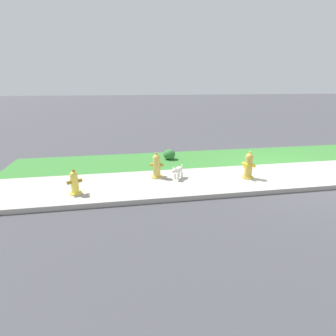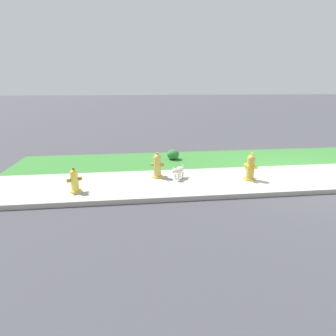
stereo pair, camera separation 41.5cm
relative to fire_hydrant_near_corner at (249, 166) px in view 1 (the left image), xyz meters
The scene contains 9 objects.
ground_plane 1.68m from the fire_hydrant_near_corner, ahead, with size 120.00×120.00×0.00m, color #424247.
sidewalk_pavement 1.68m from the fire_hydrant_near_corner, ahead, with size 18.00×2.20×0.01m, color #ADA89E.
grass_verge 2.83m from the fire_hydrant_near_corner, 54.19° to the left, with size 18.00×2.25×0.01m, color #387A33.
street_curb 2.02m from the fire_hydrant_near_corner, 34.63° to the right, with size 18.00×0.16×0.12m, color #ADA89E.
fire_hydrant_near_corner is the anchor object (origin of this frame).
fire_hydrant_at_driveway 2.65m from the fire_hydrant_near_corner, 168.57° to the left, with size 0.40×0.38×0.75m.
fire_hydrant_far_end 4.77m from the fire_hydrant_near_corner, behind, with size 0.37×0.34×0.65m.
small_white_dog 2.04m from the fire_hydrant_near_corner, behind, with size 0.41×0.43×0.42m.
shrub_bush_mid_verge 3.04m from the fire_hydrant_near_corner, 128.46° to the left, with size 0.43×0.43×0.37m.
Camera 1 is at (-5.19, -6.71, 2.63)m, focal length 28.00 mm.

